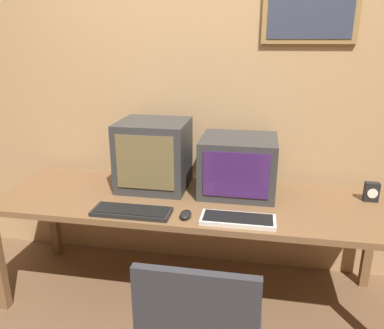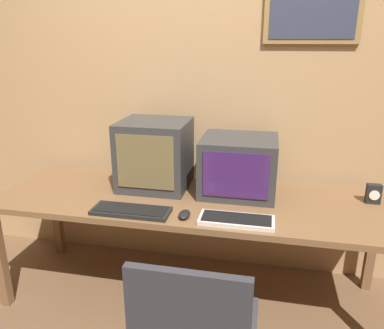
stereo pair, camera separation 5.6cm
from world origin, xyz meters
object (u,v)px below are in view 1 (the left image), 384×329
Objects in this scene: keyboard_main at (132,211)px; keyboard_side at (238,219)px; desk_clock at (371,192)px; mouse_near_keyboard at (186,215)px; monitor_right at (238,165)px; monitor_left at (154,155)px.

keyboard_side is at bearing 0.68° from keyboard_main.
mouse_near_keyboard is at bearing -158.53° from desk_clock.
monitor_right is 0.45m from keyboard_side.
mouse_near_keyboard reaches higher than keyboard_main.
desk_clock reaches higher than mouse_near_keyboard.
monitor_right is 1.04× the size of keyboard_main.
keyboard_main is at bearing -92.21° from monitor_left.
keyboard_side is at bearing 0.15° from mouse_near_keyboard.
monitor_right is 0.80m from desk_clock.
monitor_left is 0.54m from monitor_right.
keyboard_main is 1.41m from desk_clock.
keyboard_main is at bearing -162.82° from desk_clock.
monitor_left reaches higher than mouse_near_keyboard.
desk_clock is (1.35, 0.42, 0.05)m from keyboard_main.
desk_clock is at bearing -0.10° from monitor_left.
keyboard_main is (-0.55, -0.42, -0.16)m from monitor_right.
monitor_right is at bearing 179.59° from desk_clock.
desk_clock is at bearing 28.27° from keyboard_side.
keyboard_main is at bearing -142.68° from monitor_right.
desk_clock is at bearing 17.18° from keyboard_main.
monitor_left is 0.47m from keyboard_main.
monitor_left reaches higher than desk_clock.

